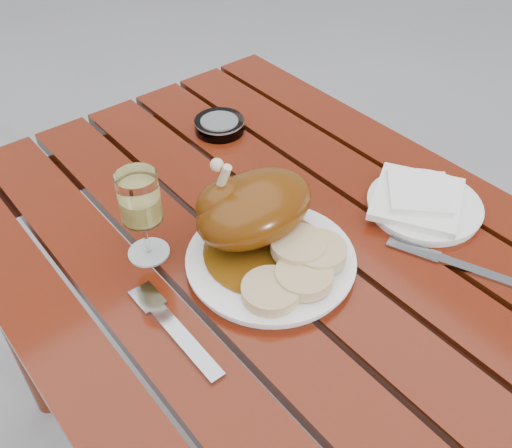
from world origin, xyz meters
The scene contains 10 objects.
table centered at (0.00, 0.00, 0.38)m, with size 0.80×1.20×0.75m, color maroon.
dinner_plate centered at (-0.04, 0.03, 0.76)m, with size 0.26×0.26×0.02m, color white.
roast_duck centered at (-0.03, 0.08, 0.82)m, with size 0.21×0.20×0.14m.
bread_dumplings centered at (-0.03, -0.02, 0.78)m, with size 0.18×0.13×0.03m.
wine_glass centered at (-0.17, 0.16, 0.83)m, with size 0.06×0.06×0.15m, color #CEC35D.
side_plate centered at (0.25, -0.04, 0.76)m, with size 0.19×0.19×0.02m, color white.
napkin centered at (0.24, -0.03, 0.77)m, with size 0.15×0.14×0.01m, color white.
ashtray centered at (0.13, 0.38, 0.76)m, with size 0.10×0.10×0.02m, color #B2B7BC.
fork centered at (-0.22, 0.00, 0.75)m, with size 0.02×0.18×0.01m, color gray.
knife centered at (0.19, -0.17, 0.75)m, with size 0.02×0.18×0.01m, color gray.
Camera 1 is at (-0.44, -0.43, 1.38)m, focal length 40.00 mm.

